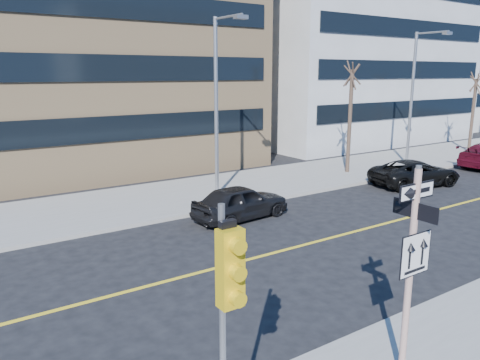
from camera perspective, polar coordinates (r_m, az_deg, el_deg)
ground at (r=11.66m, az=8.78°, el=-16.87°), size 120.00×120.00×0.00m
far_sidewalk at (r=32.10m, az=18.18°, el=2.07°), size 66.00×6.00×0.15m
road_centerline at (r=22.85m, az=24.50°, el=-2.87°), size 40.00×0.14×0.01m
sign_pole at (r=9.12m, az=20.15°, el=-9.33°), size 0.92×0.92×4.06m
traffic_signal at (r=6.20m, az=-1.39°, el=-13.30°), size 0.32×0.45×4.00m
parked_car_a at (r=18.79m, az=0.08°, el=-2.70°), size 2.05×4.27×1.41m
parked_car_c at (r=26.03m, az=20.58°, el=0.82°), size 3.10×5.19×1.35m
streetlight_a at (r=21.20m, az=-2.59°, el=10.19°), size 0.55×2.25×8.00m
streetlight_b at (r=30.86m, az=20.63°, el=10.25°), size 0.55×2.25×8.00m
street_tree_west at (r=27.33m, az=13.50°, el=12.08°), size 1.80×1.80×6.35m
street_tree_east at (r=38.04m, az=26.82°, el=10.35°), size 1.80×1.80×5.75m
building_brick at (r=33.74m, az=-19.11°, el=17.76°), size 18.00×18.00×18.00m
building_grey_mid at (r=44.11m, az=11.28°, el=14.95°), size 20.00×16.00×15.00m
building_grey_far at (r=62.34m, az=23.51°, el=13.95°), size 18.00×18.00×16.00m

